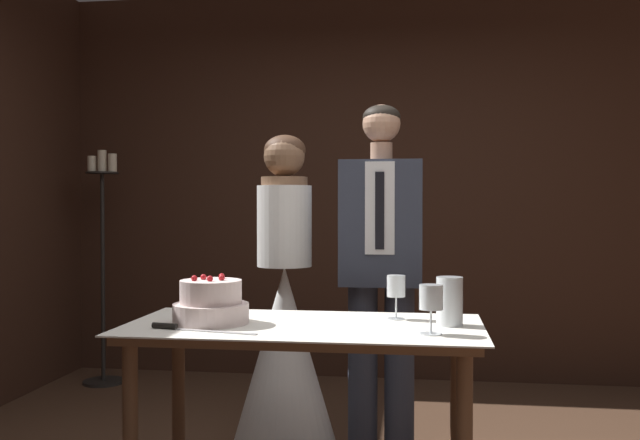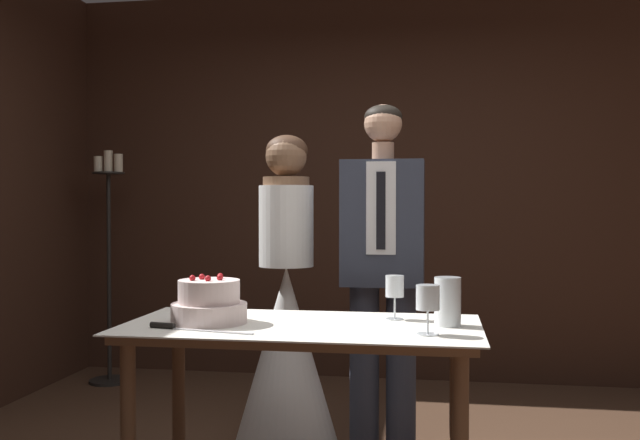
# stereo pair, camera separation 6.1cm
# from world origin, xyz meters

# --- Properties ---
(wall_back) EXTENTS (4.61, 0.12, 2.77)m
(wall_back) POSITION_xyz_m (0.00, 2.35, 1.38)
(wall_back) COLOR #382116
(wall_back) RESTS_ON ground_plane
(cake_table) EXTENTS (1.37, 0.70, 0.78)m
(cake_table) POSITION_xyz_m (-0.08, -0.08, 0.68)
(cake_table) COLOR brown
(cake_table) RESTS_ON ground_plane
(tiered_cake) EXTENTS (0.29, 0.29, 0.19)m
(tiered_cake) POSITION_xyz_m (-0.44, -0.11, 0.86)
(tiered_cake) COLOR beige
(tiered_cake) RESTS_ON cake_table
(cake_knife) EXTENTS (0.42, 0.10, 0.02)m
(cake_knife) POSITION_xyz_m (-0.49, -0.27, 0.79)
(cake_knife) COLOR silver
(cake_knife) RESTS_ON cake_table
(wine_glass_near) EXTENTS (0.07, 0.07, 0.18)m
(wine_glass_near) POSITION_xyz_m (0.27, 0.09, 0.90)
(wine_glass_near) COLOR silver
(wine_glass_near) RESTS_ON cake_table
(wine_glass_middle) EXTENTS (0.08, 0.08, 0.18)m
(wine_glass_middle) POSITION_xyz_m (0.41, -0.23, 0.91)
(wine_glass_middle) COLOR silver
(wine_glass_middle) RESTS_ON cake_table
(hurricane_candle) EXTENTS (0.10, 0.10, 0.19)m
(hurricane_candle) POSITION_xyz_m (0.48, -0.03, 0.87)
(hurricane_candle) COLOR silver
(hurricane_candle) RESTS_ON cake_table
(bride) EXTENTS (0.54, 0.54, 1.60)m
(bride) POSITION_xyz_m (-0.32, 0.80, 0.59)
(bride) COLOR white
(bride) RESTS_ON ground_plane
(groom) EXTENTS (0.41, 0.25, 1.74)m
(groom) POSITION_xyz_m (0.17, 0.80, 0.96)
(groom) COLOR #333847
(groom) RESTS_ON ground_plane
(candle_stand) EXTENTS (0.28, 0.28, 1.62)m
(candle_stand) POSITION_xyz_m (-1.81, 1.87, 0.82)
(candle_stand) COLOR black
(candle_stand) RESTS_ON ground_plane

